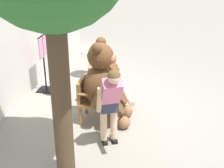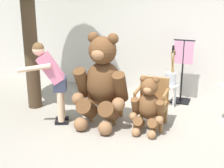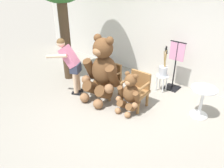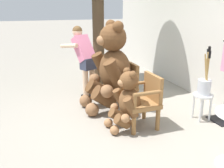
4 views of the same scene
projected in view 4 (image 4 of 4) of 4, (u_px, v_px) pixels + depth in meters
The scene contains 9 objects.
ground_plane at pixel (103, 119), 4.38m from camera, with size 60.00×60.00×0.00m, color gray.
back_wall at pixel (223, 34), 4.71m from camera, with size 10.00×0.16×2.80m, color beige.
wooden_chair_left at pixel (124, 84), 4.81m from camera, with size 0.57×0.53×0.86m.
wooden_chair_right at pixel (143, 99), 4.03m from camera, with size 0.57×0.54×0.86m.
teddy_bear_large at pixel (110, 67), 4.61m from camera, with size 1.00×0.94×1.66m.
teddy_bear_small at pixel (127, 100), 3.93m from camera, with size 0.59×0.56×0.99m.
person_visitor at pixel (84, 56), 5.24m from camera, with size 0.72×0.69×1.50m.
white_stool at pixel (203, 100), 4.29m from camera, with size 0.34×0.34×0.46m.
brush_bucket at pixel (204, 84), 4.20m from camera, with size 0.22×0.22×0.83m.
Camera 4 is at (3.82, -1.15, 1.92)m, focal length 40.00 mm.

